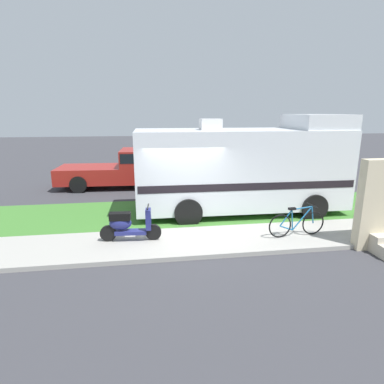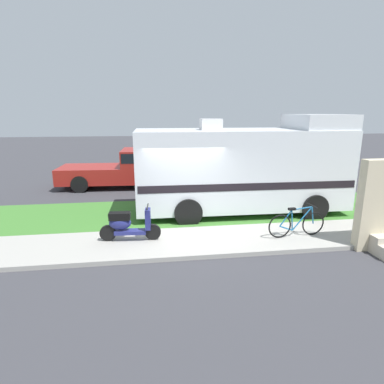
% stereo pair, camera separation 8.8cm
% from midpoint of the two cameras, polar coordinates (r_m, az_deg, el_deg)
% --- Properties ---
extents(ground_plane, '(80.00, 80.00, 0.00)m').
position_cam_midpoint_polar(ground_plane, '(10.04, -1.42, -6.57)').
color(ground_plane, '#38383D').
extents(sidewalk, '(24.00, 2.00, 0.12)m').
position_cam_midpoint_polar(sidewalk, '(8.91, -0.45, -8.91)').
color(sidewalk, '#9E9B93').
rests_on(sidewalk, ground).
extents(grass_strip, '(24.00, 3.40, 0.08)m').
position_cam_midpoint_polar(grass_strip, '(11.43, -2.36, -3.74)').
color(grass_strip, '#3D752D').
rests_on(grass_strip, ground).
extents(motorhome_rv, '(7.30, 2.69, 3.46)m').
position_cam_midpoint_polar(motorhome_rv, '(11.39, 8.96, 4.36)').
color(motorhome_rv, silver).
rests_on(motorhome_rv, ground).
extents(scooter, '(1.66, 0.50, 0.97)m').
position_cam_midpoint_polar(scooter, '(8.88, -11.62, -5.72)').
color(scooter, black).
rests_on(scooter, ground).
extents(bicycle, '(1.72, 0.52, 0.90)m').
position_cam_midpoint_polar(bicycle, '(9.49, 17.97, -5.32)').
color(bicycle, black).
rests_on(bicycle, ground).
extents(pickup_truck_near, '(5.49, 2.44, 1.81)m').
position_cam_midpoint_polar(pickup_truck_near, '(15.69, -11.36, 4.40)').
color(pickup_truck_near, maroon).
rests_on(pickup_truck_near, ground).
extents(pickup_truck_far, '(5.12, 2.26, 1.74)m').
position_cam_midpoint_polar(pickup_truck_far, '(18.77, -0.69, 6.15)').
color(pickup_truck_far, '#B7B29E').
rests_on(pickup_truck_far, ground).
extents(bottle_green, '(0.07, 0.07, 0.26)m').
position_cam_midpoint_polar(bottle_green, '(11.50, 30.79, -4.70)').
color(bottle_green, '#B2B2B7').
rests_on(bottle_green, ground).
extents(bottle_spare, '(0.06, 0.06, 0.26)m').
position_cam_midpoint_polar(bottle_spare, '(10.67, 27.50, -5.63)').
color(bottle_spare, brown).
rests_on(bottle_spare, ground).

